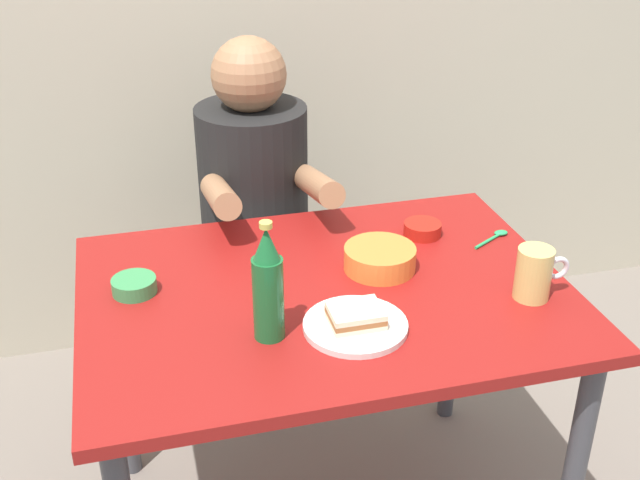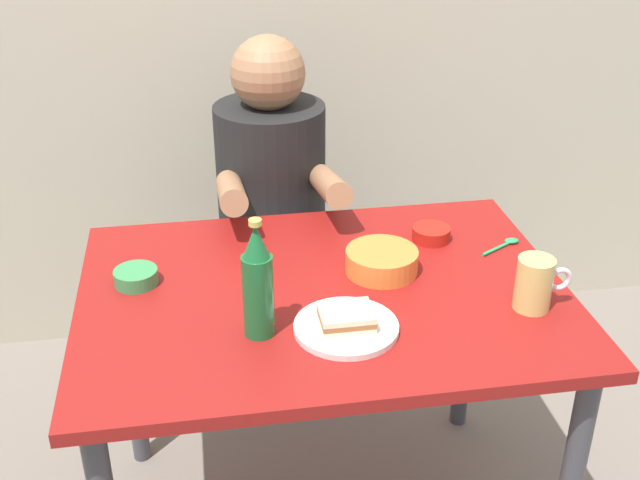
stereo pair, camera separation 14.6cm
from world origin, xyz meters
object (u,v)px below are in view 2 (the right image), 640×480
stool (275,294)px  person_seated (271,174)px  beer_bottle (258,284)px  plate_orange (346,327)px  sandwich (346,317)px  dining_table (324,323)px  beer_mug (535,283)px  sambal_bowl_red (431,233)px

stool → person_seated: size_ratio=0.63×
beer_bottle → plate_orange: bearing=-6.4°
sandwich → beer_bottle: beer_bottle is taller
stool → plate_orange: 0.90m
stool → sandwich: (0.07, -0.80, 0.42)m
dining_table → beer_bottle: beer_bottle is taller
sandwich → beer_mug: 0.42m
stool → beer_mug: bearing=-58.1°
person_seated → plate_orange: size_ratio=3.27×
person_seated → beer_mug: (0.49, -0.77, 0.03)m
stool → sambal_bowl_red: sambal_bowl_red is taller
person_seated → plate_orange: (0.07, -0.79, -0.02)m
dining_table → stool: 0.70m
plate_orange → beer_mug: 0.42m
dining_table → sambal_bowl_red: 0.38m
person_seated → sandwich: bearing=-85.0°
beer_bottle → beer_mug: bearing=0.1°
sandwich → beer_mug: size_ratio=0.87×
stool → beer_mug: (0.49, -0.78, 0.45)m
dining_table → sambal_bowl_red: size_ratio=11.46×
dining_table → person_seated: person_seated is taller
person_seated → beer_bottle: bearing=-98.1°
plate_orange → beer_mug: size_ratio=1.75×
stool → beer_mug: size_ratio=3.57×
plate_orange → sambal_bowl_red: bearing=51.4°
person_seated → sambal_bowl_red: bearing=-49.9°
sandwich → dining_table: bearing=96.4°
dining_table → beer_bottle: bearing=-136.9°
beer_mug → sambal_bowl_red: beer_mug is taller
beer_mug → plate_orange: bearing=-177.2°
beer_mug → person_seated: bearing=122.3°
dining_table → beer_bottle: 0.30m
person_seated → sambal_bowl_red: size_ratio=7.49×
sandwich → beer_bottle: (-0.18, 0.02, 0.09)m
stool → person_seated: bearing=-90.0°
stool → beer_bottle: beer_bottle is taller
person_seated → sandwich: person_seated is taller
dining_table → sambal_bowl_red: bearing=32.0°
dining_table → beer_mug: (0.44, -0.15, 0.15)m
person_seated → plate_orange: person_seated is taller
plate_orange → sambal_bowl_red: sambal_bowl_red is taller
stool → dining_table: bearing=-85.5°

